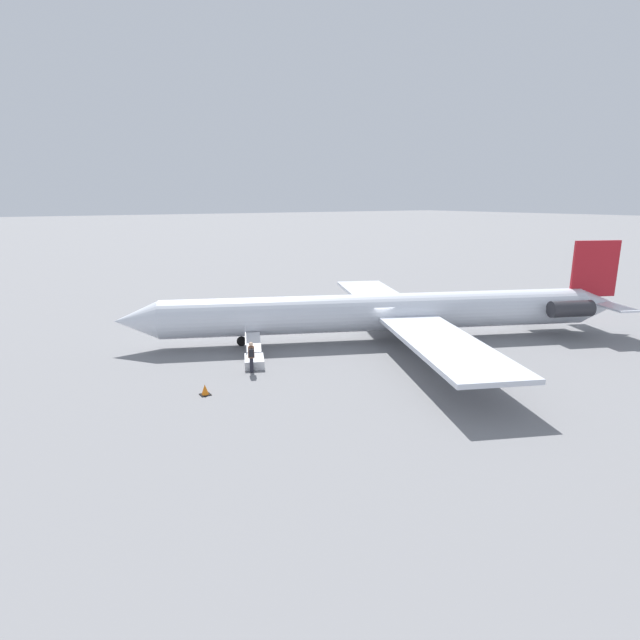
# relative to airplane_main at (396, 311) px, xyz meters

# --- Properties ---
(ground_plane) EXTENTS (600.00, 600.00, 0.00)m
(ground_plane) POSITION_rel_airplane_main_xyz_m (0.90, -0.40, -1.95)
(ground_plane) COLOR slate
(airplane_main) EXTENTS (33.10, 26.27, 6.56)m
(airplane_main) POSITION_rel_airplane_main_xyz_m (0.00, 0.00, 0.00)
(airplane_main) COLOR silver
(airplane_main) RESTS_ON ground
(boarding_stairs) EXTENTS (2.55, 4.08, 1.65)m
(boarding_stairs) POSITION_rel_airplane_main_xyz_m (10.43, -0.50, -1.59)
(boarding_stairs) COLOR silver
(boarding_stairs) RESTS_ON ground
(passenger) EXTENTS (0.45, 0.57, 1.74)m
(passenger) POSITION_rel_airplane_main_xyz_m (11.21, 0.85, -0.95)
(passenger) COLOR #23232D
(passenger) RESTS_ON ground
(traffic_cone_near_stairs) EXTENTS (0.50, 0.50, 0.54)m
(traffic_cone_near_stairs) POSITION_rel_airplane_main_xyz_m (14.56, 2.61, -1.70)
(traffic_cone_near_stairs) COLOR black
(traffic_cone_near_stairs) RESTS_ON ground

